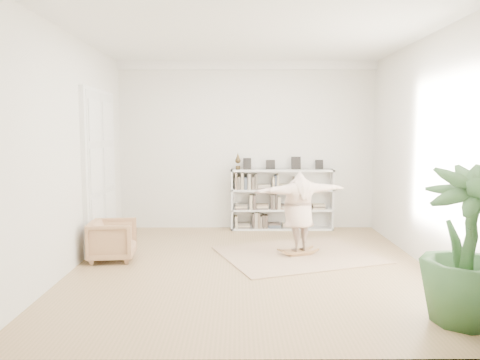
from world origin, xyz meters
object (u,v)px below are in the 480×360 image
(person, at_px, (299,209))
(rocker_board, at_px, (298,252))
(bookshelf, at_px, (282,200))
(houseplant, at_px, (467,245))
(armchair, at_px, (113,240))

(person, bearing_deg, rocker_board, 43.83)
(bookshelf, xyz_separation_m, person, (0.09, -2.15, 0.16))
(bookshelf, relative_size, person, 1.32)
(rocker_board, distance_m, person, 0.73)
(houseplant, bearing_deg, rocker_board, 117.45)
(bookshelf, bearing_deg, armchair, -141.37)
(rocker_board, bearing_deg, bookshelf, 72.67)
(bookshelf, relative_size, armchair, 3.01)
(rocker_board, xyz_separation_m, houseplant, (1.47, -2.83, 0.81))
(armchair, relative_size, houseplant, 0.42)
(rocker_board, xyz_separation_m, person, (0.00, 0.00, 0.73))
(armchair, bearing_deg, person, -90.42)
(armchair, height_order, houseplant, houseplant)
(bookshelf, height_order, person, bookshelf)
(armchair, bearing_deg, bookshelf, -56.62)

